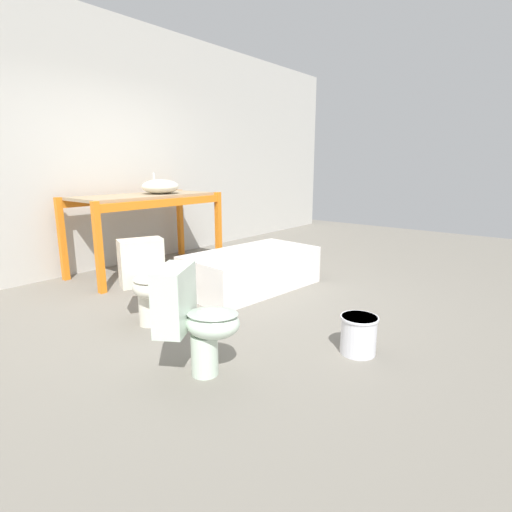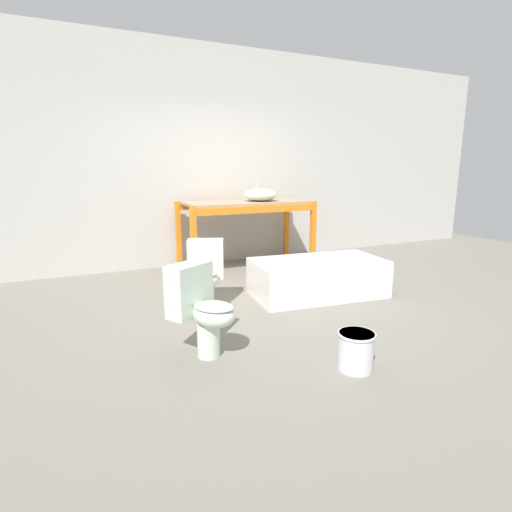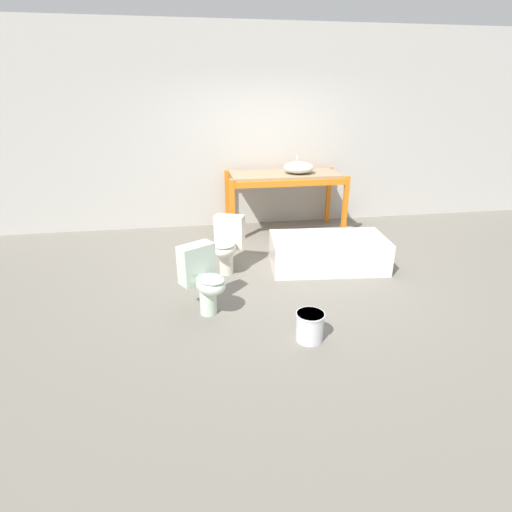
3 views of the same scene
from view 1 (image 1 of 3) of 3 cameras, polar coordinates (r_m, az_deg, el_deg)
name	(u,v)px [view 1 (image 1 of 3)]	position (r m, az deg, el deg)	size (l,w,h in m)	color
ground_plane	(209,302)	(4.07, -6.73, -6.52)	(12.00, 12.00, 0.00)	slate
warehouse_wall_rear	(86,144)	(5.56, -23.08, 14.50)	(10.80, 0.08, 3.20)	beige
shelving_rack	(145,206)	(5.27, -15.55, 6.93)	(1.87, 0.88, 0.98)	orange
sink_basin	(160,187)	(5.33, -13.50, 9.62)	(0.48, 0.45, 0.26)	silver
bathtub_main	(251,267)	(4.41, -0.65, -1.61)	(1.56, 0.92, 0.42)	white
toilet_near	(193,316)	(2.62, -8.97, -8.45)	(0.54, 0.61, 0.72)	silver
toilet_far	(145,278)	(3.56, -15.51, -3.01)	(0.49, 0.60, 0.72)	silver
bucket_white	(359,334)	(3.04, 14.44, -10.73)	(0.27, 0.27, 0.28)	silver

